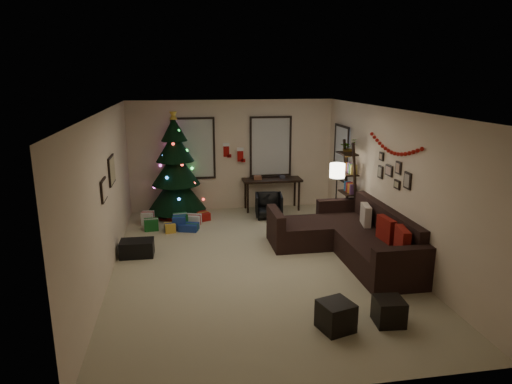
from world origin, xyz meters
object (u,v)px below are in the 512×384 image
desk_chair (269,206)px  bookshelf (350,187)px  christmas_tree (176,172)px  desk (272,183)px  sofa (350,238)px

desk_chair → bookshelf: bookshelf is taller
desk_chair → christmas_tree: bearing=171.7°
desk → bookshelf: bearing=-51.5°
sofa → bookshelf: size_ratio=1.57×
desk → bookshelf: size_ratio=0.75×
desk → christmas_tree: bearing=-178.5°
desk_chair → sofa: bearing=-59.4°
christmas_tree → desk_chair: christmas_tree is taller
desk → desk_chair: bearing=-107.8°
christmas_tree → bookshelf: christmas_tree is taller
christmas_tree → bookshelf: 4.04m
christmas_tree → desk_chair: 2.34m
desk → bookshelf: (1.35, -1.70, 0.24)m
sofa → bookshelf: 1.62m
sofa → bookshelf: bookshelf is taller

